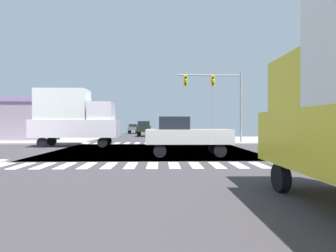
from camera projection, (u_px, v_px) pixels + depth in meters
ground at (152, 151)px, 19.93m from camera, size 90.00×90.00×0.05m
sidewalk_corner_ne at (266, 140)px, 32.24m from camera, size 12.00×12.00×0.14m
sidewalk_corner_nw at (43, 140)px, 31.60m from camera, size 12.00×12.00×0.14m
crosswalk_near at (142, 165)px, 12.63m from camera, size 13.50×2.00×0.01m
crosswalk_far at (152, 143)px, 27.22m from camera, size 13.50×2.00×0.01m
traffic_signal_mast at (217, 90)px, 26.92m from camera, size 6.36×0.55×7.12m
street_lamp at (211, 100)px, 40.15m from camera, size 1.78×0.32×9.21m
bank_building at (13, 120)px, 34.57m from camera, size 12.71×11.07×4.73m
pickup_farside_1 at (186, 134)px, 16.47m from camera, size 5.10×2.00×2.35m
sedan_crossing_1 at (133, 128)px, 54.94m from camera, size 1.80×4.30×1.88m
pickup_queued_2 at (144, 128)px, 42.39m from camera, size 2.00×5.10×2.35m
box_truck_leading_2 at (73, 116)px, 23.24m from camera, size 7.20×2.40×4.85m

